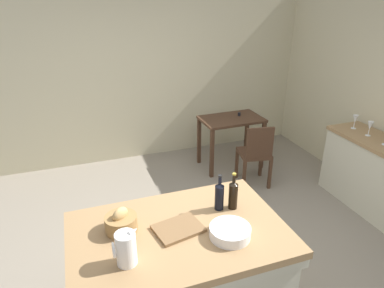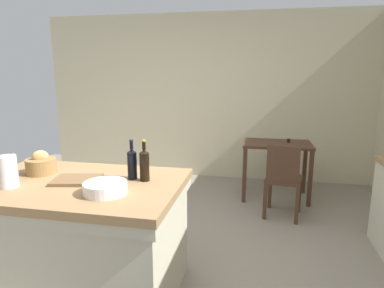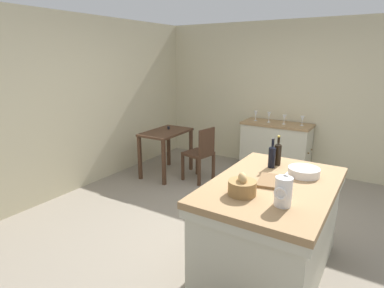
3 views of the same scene
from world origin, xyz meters
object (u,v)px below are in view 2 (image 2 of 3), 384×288
(wooden_chair, at_px, (283,178))
(pitcher, at_px, (7,171))
(writing_desk, at_px, (277,152))
(wine_bottle_amber, at_px, (132,163))
(wine_bottle_dark, at_px, (144,164))
(island_table, at_px, (80,234))
(wash_bowl, at_px, (105,188))
(bread_basket, at_px, (41,165))
(cutting_board, at_px, (77,180))

(wooden_chair, bearing_deg, pitcher, -136.57)
(writing_desk, height_order, wine_bottle_amber, wine_bottle_amber)
(writing_desk, relative_size, wine_bottle_dark, 2.93)
(writing_desk, height_order, wine_bottle_dark, wine_bottle_dark)
(pitcher, bearing_deg, island_table, 26.08)
(wash_bowl, bearing_deg, bread_basket, 155.52)
(writing_desk, relative_size, wash_bowl, 3.13)
(wooden_chair, distance_m, bread_basket, 2.60)
(cutting_board, height_order, wine_bottle_amber, wine_bottle_amber)
(island_table, distance_m, pitcher, 0.70)
(writing_desk, relative_size, cutting_board, 2.71)
(cutting_board, height_order, wine_bottle_dark, wine_bottle_dark)
(wine_bottle_dark, bearing_deg, bread_basket, 179.29)
(bread_basket, bearing_deg, pitcher, -93.26)
(writing_desk, xyz_separation_m, wash_bowl, (-1.24, -2.56, 0.30))
(wash_bowl, bearing_deg, island_table, 150.62)
(wash_bowl, height_order, wine_bottle_dark, wine_bottle_dark)
(pitcher, xyz_separation_m, bread_basket, (0.02, 0.34, -0.05))
(bread_basket, relative_size, cutting_board, 0.69)
(wooden_chair, height_order, wine_bottle_amber, wine_bottle_amber)
(wine_bottle_dark, bearing_deg, wooden_chair, 54.61)
(bread_basket, height_order, cutting_board, bread_basket)
(cutting_board, relative_size, wine_bottle_amber, 1.11)
(bread_basket, bearing_deg, wash_bowl, -24.48)
(wooden_chair, bearing_deg, wine_bottle_dark, -125.39)
(wooden_chair, relative_size, cutting_board, 2.68)
(wash_bowl, relative_size, bread_basket, 1.26)
(pitcher, relative_size, bread_basket, 1.16)
(wine_bottle_amber, bearing_deg, island_table, -158.12)
(bread_basket, height_order, wine_bottle_dark, wine_bottle_dark)
(writing_desk, distance_m, wine_bottle_dark, 2.52)
(writing_desk, relative_size, pitcher, 3.40)
(cutting_board, bearing_deg, bread_basket, 161.06)
(writing_desk, bearing_deg, wash_bowl, -115.90)
(wooden_chair, xyz_separation_m, wash_bowl, (-1.30, -1.90, 0.45))
(pitcher, xyz_separation_m, wash_bowl, (0.73, 0.02, -0.08))
(wash_bowl, height_order, wine_bottle_amber, wine_bottle_amber)
(bread_basket, xyz_separation_m, cutting_board, (0.39, -0.13, -0.06))
(wooden_chair, xyz_separation_m, wine_bottle_amber, (-1.24, -1.56, 0.54))
(bread_basket, xyz_separation_m, wine_bottle_amber, (0.77, 0.01, 0.05))
(cutting_board, bearing_deg, wine_bottle_dark, 13.95)
(wooden_chair, distance_m, wash_bowl, 2.34)
(island_table, relative_size, wine_bottle_amber, 5.14)
(wine_bottle_dark, bearing_deg, wash_bowl, -118.65)
(writing_desk, distance_m, wash_bowl, 2.86)
(wash_bowl, bearing_deg, wine_bottle_dark, 61.35)
(bread_basket, bearing_deg, island_table, -20.07)
(pitcher, xyz_separation_m, wine_bottle_dark, (0.90, 0.33, 0.01))
(island_table, bearing_deg, bread_basket, 159.93)
(writing_desk, xyz_separation_m, wine_bottle_amber, (-1.18, -2.22, 0.38))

